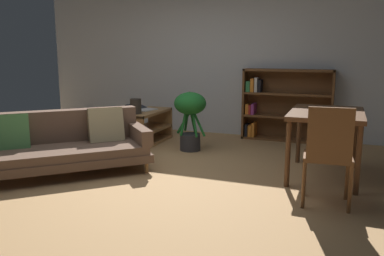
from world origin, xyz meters
TOP-DOWN VIEW (x-y plane):
  - ground_plane at (0.00, 0.00)m, footprint 8.16×8.16m
  - back_wall_panel at (0.00, 2.70)m, footprint 6.80×0.10m
  - fabric_couch at (-0.98, -0.24)m, footprint 2.03×2.00m
  - media_console at (-0.76, 1.50)m, footprint 0.45×1.04m
  - open_laptop at (-0.88, 1.60)m, footprint 0.50×0.41m
  - desk_speaker at (-0.77, 1.19)m, footprint 0.17×0.17m
  - potted_floor_plant at (0.07, 1.30)m, footprint 0.50×0.50m
  - dining_table at (1.99, 0.70)m, footprint 0.80×1.12m
  - dining_chair_near at (2.06, -0.25)m, footprint 0.47×0.41m
  - bookshelf at (1.22, 2.53)m, footprint 1.43×0.30m

SIDE VIEW (x-z plane):
  - ground_plane at x=0.00m, z-range 0.00..0.00m
  - media_console at x=-0.76m, z-range -0.01..0.51m
  - fabric_couch at x=-0.98m, z-range -0.04..0.72m
  - dining_chair_near at x=2.06m, z-range 0.06..1.02m
  - open_laptop at x=-0.88m, z-range 0.50..0.58m
  - potted_floor_plant at x=0.07m, z-range 0.12..1.00m
  - bookshelf at x=1.22m, z-range 0.00..1.16m
  - desk_speaker at x=-0.77m, z-range 0.52..0.75m
  - dining_table at x=1.99m, z-range 0.30..1.07m
  - back_wall_panel at x=0.00m, z-range 0.00..2.70m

